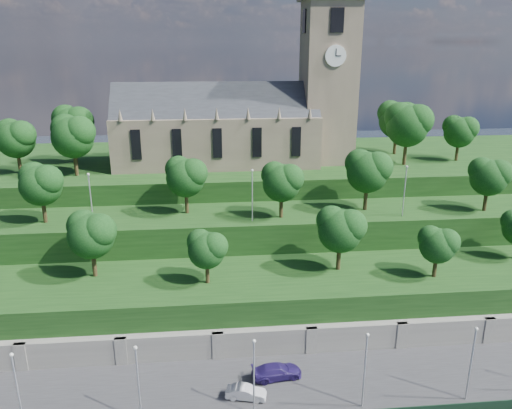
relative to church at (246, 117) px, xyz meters
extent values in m
cube|color=#2D2D30|center=(-0.79, -39.98, -21.52)|extent=(160.00, 12.00, 2.00)
cube|color=slate|center=(-0.79, -33.98, -20.02)|extent=(160.00, 2.00, 5.00)
cube|color=slate|center=(-25.79, -34.78, -20.02)|extent=(1.20, 0.60, 5.00)
cube|color=slate|center=(-15.79, -34.78, -20.02)|extent=(1.20, 0.60, 5.00)
cube|color=slate|center=(-5.79, -34.78, -20.02)|extent=(1.20, 0.60, 5.00)
cube|color=slate|center=(4.21, -34.78, -20.02)|extent=(1.20, 0.60, 5.00)
cube|color=slate|center=(14.21, -34.78, -20.02)|extent=(1.20, 0.60, 5.00)
cube|color=slate|center=(24.21, -34.78, -20.02)|extent=(1.20, 0.60, 5.00)
cube|color=#153612|center=(-0.79, -27.98, -18.52)|extent=(160.00, 12.00, 8.00)
cube|color=#153612|center=(-0.79, -16.98, -16.52)|extent=(160.00, 10.00, 12.00)
cube|color=#153612|center=(-0.79, 4.02, -15.02)|extent=(160.00, 32.00, 15.00)
cube|color=#6F604E|center=(-4.79, 0.02, -3.52)|extent=(32.00, 12.00, 8.00)
cube|color=#25282D|center=(-4.79, 0.02, 0.48)|extent=(32.00, 10.18, 10.18)
cone|color=#6F604E|center=(-18.79, -5.98, 1.38)|extent=(0.70, 0.70, 1.80)
cone|color=#6F604E|center=(-14.12, -5.98, 1.38)|extent=(0.70, 0.70, 1.80)
cone|color=#6F604E|center=(-9.46, -5.98, 1.38)|extent=(0.70, 0.70, 1.80)
cone|color=#6F604E|center=(-4.79, -5.98, 1.38)|extent=(0.70, 0.70, 1.80)
cone|color=#6F604E|center=(-0.12, -5.98, 1.38)|extent=(0.70, 0.70, 1.80)
cone|color=#6F604E|center=(4.54, -5.98, 1.38)|extent=(0.70, 0.70, 1.80)
cone|color=#6F604E|center=(9.21, -5.98, 1.38)|extent=(0.70, 0.70, 1.80)
cube|color=black|center=(-16.79, -6.06, -3.02)|extent=(1.40, 0.25, 4.50)
cube|color=black|center=(-10.79, -6.06, -3.02)|extent=(1.40, 0.25, 4.50)
cube|color=black|center=(-4.79, -6.06, -3.02)|extent=(1.40, 0.25, 4.50)
cube|color=black|center=(1.21, -6.06, -3.02)|extent=(1.40, 0.25, 4.50)
cube|color=black|center=(7.21, -6.06, -3.02)|extent=(1.40, 0.25, 4.50)
cube|color=#6F604E|center=(13.21, 0.02, 4.98)|extent=(8.00, 8.00, 25.00)
cube|color=black|center=(13.21, -4.06, 14.48)|extent=(2.00, 0.25, 3.50)
cube|color=black|center=(13.21, 4.10, 14.48)|extent=(2.00, 0.25, 3.50)
cube|color=black|center=(9.13, 0.02, 14.48)|extent=(0.25, 2.00, 3.50)
cube|color=black|center=(17.29, 0.02, 14.48)|extent=(0.25, 2.00, 3.50)
cylinder|color=white|center=(13.21, -4.10, 9.48)|extent=(3.20, 0.30, 3.20)
cylinder|color=white|center=(17.33, 0.02, 9.48)|extent=(0.30, 3.20, 3.20)
cube|color=black|center=(13.21, -4.28, 9.98)|extent=(0.12, 0.05, 1.10)
cube|color=black|center=(13.61, -4.28, 9.48)|extent=(0.80, 0.05, 0.12)
cylinder|color=#2D2311|center=(-19.74, -25.98, -12.82)|extent=(0.51, 0.51, 3.40)
sphere|color=#0E3310|center=(-19.74, -25.98, -9.53)|extent=(5.29, 5.29, 5.29)
sphere|color=#0E3310|center=(-18.69, -26.51, -8.74)|extent=(3.97, 3.97, 3.97)
sphere|color=#0E3310|center=(-20.67, -25.32, -8.47)|extent=(3.70, 3.70, 3.70)
cylinder|color=#2D2311|center=(-6.70, -28.98, -13.17)|extent=(0.48, 0.48, 2.70)
sphere|color=#0E3310|center=(-6.70, -28.98, -10.57)|extent=(4.20, 4.20, 4.20)
sphere|color=#0E3310|center=(-5.86, -29.40, -9.94)|extent=(3.15, 3.15, 3.15)
sphere|color=#0E3310|center=(-7.43, -28.46, -9.73)|extent=(2.94, 2.94, 2.94)
cylinder|color=#2D2311|center=(8.91, -26.98, -12.84)|extent=(0.51, 0.51, 3.36)
sphere|color=#0E3310|center=(8.91, -26.98, -9.59)|extent=(5.23, 5.23, 5.23)
sphere|color=#0E3310|center=(9.96, -27.51, -8.81)|extent=(3.92, 3.92, 3.92)
sphere|color=#0E3310|center=(8.00, -26.33, -8.55)|extent=(3.66, 3.66, 3.66)
cylinder|color=#2D2311|center=(19.54, -29.98, -13.21)|extent=(0.48, 0.48, 2.63)
sphere|color=#0E3310|center=(19.54, -29.98, -10.67)|extent=(4.09, 4.09, 4.09)
sphere|color=#0E3310|center=(20.36, -30.39, -10.06)|extent=(3.06, 3.06, 3.06)
sphere|color=#0E3310|center=(18.82, -29.47, -9.85)|extent=(2.86, 2.86, 2.86)
cylinder|color=#2D2311|center=(-27.19, -17.98, -8.85)|extent=(0.51, 0.51, 3.35)
sphere|color=#0E3310|center=(-27.19, -17.98, -5.62)|extent=(5.20, 5.20, 5.20)
sphere|color=#0E3310|center=(-26.15, -18.51, -4.84)|extent=(3.90, 3.90, 3.90)
sphere|color=#0E3310|center=(-28.10, -17.33, -4.57)|extent=(3.64, 3.64, 3.64)
cylinder|color=#2D2311|center=(-9.28, -15.98, -8.86)|extent=(0.51, 0.51, 3.32)
sphere|color=#0E3310|center=(-9.28, -15.98, -5.65)|extent=(5.16, 5.16, 5.16)
sphere|color=#0E3310|center=(-8.25, -16.50, -4.88)|extent=(3.87, 3.87, 3.87)
sphere|color=#0E3310|center=(-10.18, -15.34, -4.62)|extent=(3.61, 3.61, 3.61)
cylinder|color=#2D2311|center=(3.10, -18.98, -8.93)|extent=(0.50, 0.50, 3.18)
sphere|color=#0E3310|center=(3.10, -18.98, -5.86)|extent=(4.95, 4.95, 4.95)
sphere|color=#0E3310|center=(4.09, -19.48, -5.12)|extent=(3.71, 3.71, 3.71)
sphere|color=#0E3310|center=(2.23, -18.37, -4.87)|extent=(3.46, 3.46, 3.46)
cylinder|color=#2D2311|center=(15.06, -16.98, -8.72)|extent=(0.52, 0.52, 3.60)
sphere|color=#0E3310|center=(15.06, -16.98, -5.25)|extent=(5.60, 5.60, 5.60)
sphere|color=#0E3310|center=(16.17, -17.54, -4.41)|extent=(4.20, 4.20, 4.20)
sphere|color=#0E3310|center=(14.08, -16.29, -4.13)|extent=(3.92, 3.92, 3.92)
cylinder|color=#2D2311|center=(31.19, -18.98, -8.94)|extent=(0.50, 0.50, 3.16)
sphere|color=#0E3310|center=(31.19, -18.98, -5.88)|extent=(4.92, 4.92, 4.92)
sphere|color=#0E3310|center=(32.17, -19.48, -5.14)|extent=(3.69, 3.69, 3.69)
sphere|color=#0E3310|center=(30.33, -18.37, -4.90)|extent=(3.44, 3.44, 3.44)
cylinder|color=#2D2311|center=(-34.54, -3.98, -5.75)|extent=(0.52, 0.52, 3.55)
sphere|color=#0E3310|center=(-34.54, -3.98, -2.32)|extent=(5.52, 5.52, 5.52)
sphere|color=#0E3310|center=(-33.43, -4.54, -1.49)|extent=(4.14, 4.14, 4.14)
sphere|color=#0E3310|center=(-35.50, -3.30, -1.22)|extent=(3.86, 3.86, 3.86)
cylinder|color=#2D2311|center=(-27.76, 2.02, -5.48)|extent=(0.54, 0.54, 4.08)
sphere|color=#0E3310|center=(-27.76, 2.02, -1.54)|extent=(6.34, 6.34, 6.34)
sphere|color=#0E3310|center=(-26.50, 1.38, -0.59)|extent=(4.76, 4.76, 4.76)
sphere|color=#0E3310|center=(-28.87, 2.81, -0.27)|extent=(4.44, 4.44, 4.44)
cylinder|color=#2D2311|center=(-25.80, -5.98, -5.57)|extent=(0.53, 0.53, 3.91)
sphere|color=#0E3310|center=(-25.80, -5.98, -1.79)|extent=(6.08, 6.08, 6.08)
sphere|color=#0E3310|center=(-24.58, -6.59, -0.88)|extent=(4.56, 4.56, 4.56)
sphere|color=#0E3310|center=(-26.86, -5.23, -0.57)|extent=(4.26, 4.26, 4.26)
cylinder|color=#2D2311|center=(25.41, -3.98, -5.38)|extent=(0.55, 0.55, 4.29)
sphere|color=#0E3310|center=(25.41, -3.98, -1.23)|extent=(6.67, 6.67, 6.67)
sphere|color=#0E3310|center=(26.75, -4.65, -0.23)|extent=(5.00, 5.00, 5.00)
sphere|color=#0E3310|center=(24.25, -3.15, 0.10)|extent=(4.67, 4.67, 4.67)
cylinder|color=#2D2311|center=(26.76, 4.02, -5.51)|extent=(0.54, 0.54, 4.03)
sphere|color=#0E3310|center=(26.76, 4.02, -1.61)|extent=(6.27, 6.27, 6.27)
sphere|color=#0E3310|center=(28.02, 3.39, -0.67)|extent=(4.70, 4.70, 4.70)
sphere|color=#0E3310|center=(25.67, 4.80, -0.36)|extent=(4.39, 4.39, 4.39)
cylinder|color=#2D2311|center=(35.26, -1.98, -5.90)|extent=(0.50, 0.50, 3.24)
sphere|color=#0E3310|center=(35.26, -1.98, -2.77)|extent=(5.04, 5.04, 5.04)
sphere|color=#0E3310|center=(36.27, -2.49, -2.01)|extent=(3.78, 3.78, 3.78)
sphere|color=#0E3310|center=(34.38, -1.35, -1.76)|extent=(3.53, 3.53, 3.53)
cylinder|color=#B2B2B7|center=(-22.79, -43.48, -16.80)|extent=(0.16, 0.16, 7.44)
sphere|color=silver|center=(-22.79, -43.48, -12.96)|extent=(0.36, 0.36, 0.36)
cylinder|color=#B2B2B7|center=(-12.79, -43.48, -16.80)|extent=(0.16, 0.16, 7.44)
sphere|color=silver|center=(-12.79, -43.48, -12.96)|extent=(0.36, 0.36, 0.36)
cylinder|color=#B2B2B7|center=(-2.79, -43.48, -16.80)|extent=(0.16, 0.16, 7.44)
sphere|color=silver|center=(-2.79, -43.48, -12.96)|extent=(0.36, 0.36, 0.36)
cylinder|color=#B2B2B7|center=(7.21, -43.48, -16.80)|extent=(0.16, 0.16, 7.44)
sphere|color=silver|center=(7.21, -43.48, -12.96)|extent=(0.36, 0.36, 0.36)
cylinder|color=#B2B2B7|center=(17.21, -43.48, -16.80)|extent=(0.16, 0.16, 7.44)
sphere|color=silver|center=(17.21, -43.48, -12.96)|extent=(0.36, 0.36, 0.36)
cylinder|color=#B2B2B7|center=(-20.79, -19.98, -7.25)|extent=(0.16, 0.16, 6.55)
sphere|color=silver|center=(-20.79, -19.98, -3.85)|extent=(0.36, 0.36, 0.36)
cylinder|color=#B2B2B7|center=(-0.79, -19.98, -7.25)|extent=(0.16, 0.16, 6.55)
sphere|color=silver|center=(-0.79, -19.98, -3.85)|extent=(0.36, 0.36, 0.36)
cylinder|color=#B2B2B7|center=(19.21, -19.98, -7.25)|extent=(0.16, 0.16, 6.55)
sphere|color=silver|center=(19.21, -19.98, -3.85)|extent=(0.36, 0.36, 0.36)
imported|color=#B3B1B6|center=(-3.35, -41.35, -19.90)|extent=(4.00, 2.12, 1.25)
imported|color=#251855|center=(-0.05, -38.62, -19.79)|extent=(5.26, 2.69, 1.46)
camera|label=1|loc=(-6.19, -80.28, 11.47)|focal=35.00mm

